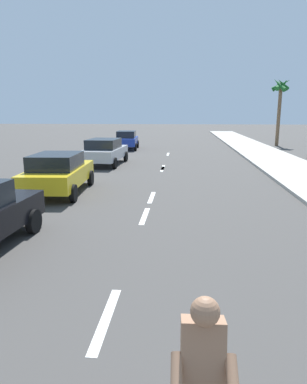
{
  "coord_description": "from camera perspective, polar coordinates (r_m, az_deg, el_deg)",
  "views": [
    {
      "loc": [
        1.14,
        3.45,
        3.12
      ],
      "look_at": [
        0.4,
        12.37,
        1.1
      ],
      "focal_mm": 33.1,
      "sensor_mm": 36.0,
      "label": 1
    }
  ],
  "objects": [
    {
      "name": "lane_stripe_3",
      "position": [
        10.92,
        -1.44,
        -3.87
      ],
      "size": [
        0.16,
        1.8,
        0.01
      ],
      "primitive_type": "cube",
      "color": "white",
      "rests_on": "ground"
    },
    {
      "name": "lane_stripe_6",
      "position": [
        20.49,
        1.53,
        3.97
      ],
      "size": [
        0.16,
        1.8,
        0.01
      ],
      "primitive_type": "cube",
      "color": "white",
      "rests_on": "ground"
    },
    {
      "name": "lane_stripe_4",
      "position": [
        13.27,
        -0.3,
        -0.86
      ],
      "size": [
        0.16,
        1.8,
        0.01
      ],
      "primitive_type": "cube",
      "color": "white",
      "rests_on": "ground"
    },
    {
      "name": "parked_car_blue",
      "position": [
        30.85,
        -4.34,
        8.44
      ],
      "size": [
        2.08,
        4.15,
        1.57
      ],
      "rotation": [
        0.0,
        0.0,
        0.06
      ],
      "color": "#1E389E",
      "rests_on": "ground"
    },
    {
      "name": "ground_plane",
      "position": [
        16.88,
        0.82,
        2.07
      ],
      "size": [
        160.0,
        160.0,
        0.0
      ],
      "primitive_type": "plane",
      "color": "#423F3D"
    },
    {
      "name": "parked_car_yellow",
      "position": [
        14.36,
        -15.1,
        3.15
      ],
      "size": [
        2.25,
        4.55,
        1.57
      ],
      "rotation": [
        0.0,
        0.0,
        0.05
      ],
      "color": "gold",
      "rests_on": "ground"
    },
    {
      "name": "lane_stripe_7",
      "position": [
        27.15,
        2.35,
        6.12
      ],
      "size": [
        0.16,
        1.8,
        0.01
      ],
      "primitive_type": "cube",
      "color": "white",
      "rests_on": "ground"
    },
    {
      "name": "parked_car_silver",
      "position": [
        21.72,
        -7.88,
        6.58
      ],
      "size": [
        2.25,
        4.65,
        1.57
      ],
      "rotation": [
        0.0,
        0.0,
        -0.04
      ],
      "color": "#B7BABF",
      "rests_on": "ground"
    },
    {
      "name": "lane_stripe_2",
      "position": [
        5.86,
        -7.68,
        -19.53
      ],
      "size": [
        0.16,
        1.8,
        0.01
      ],
      "primitive_type": "cube",
      "color": "white",
      "rests_on": "ground"
    },
    {
      "name": "palm_tree_distant",
      "position": [
        35.92,
        19.78,
        14.75
      ],
      "size": [
        1.77,
        1.78,
        6.39
      ],
      "color": "brown",
      "rests_on": "ground"
    },
    {
      "name": "sidewalk_strip",
      "position": [
        19.74,
        22.55,
        2.86
      ],
      "size": [
        3.6,
        80.0,
        0.14
      ],
      "primitive_type": "cube",
      "color": "#B2ADA3",
      "rests_on": "ground"
    },
    {
      "name": "lane_stripe_5",
      "position": [
        19.96,
        1.44,
        3.73
      ],
      "size": [
        0.16,
        1.8,
        0.01
      ],
      "primitive_type": "cube",
      "color": "white",
      "rests_on": "ground"
    }
  ]
}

